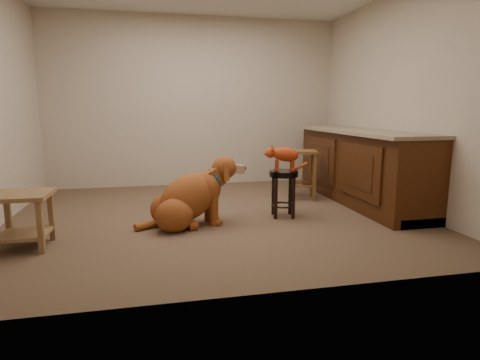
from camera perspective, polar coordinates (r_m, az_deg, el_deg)
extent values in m
cube|color=brown|center=(4.59, -3.52, -5.10)|extent=(4.50, 4.00, 0.01)
cube|color=#C1B19B|center=(6.42, -6.48, 10.92)|extent=(4.50, 0.04, 2.60)
cube|color=#C1B19B|center=(2.48, 3.54, 12.29)|extent=(4.50, 0.04, 2.60)
cube|color=#C1B19B|center=(5.27, 21.70, 10.46)|extent=(0.04, 4.00, 2.60)
cube|color=#44210C|center=(5.42, 16.72, 1.69)|extent=(0.60, 2.50, 0.90)
cube|color=gray|center=(5.36, 16.69, 6.66)|extent=(0.70, 2.56, 0.04)
cube|color=black|center=(5.51, 16.87, -2.41)|extent=(0.52, 2.50, 0.10)
cube|color=#44210C|center=(4.79, 16.66, 1.23)|extent=(0.02, 0.90, 0.62)
cube|color=#44210C|center=(5.76, 11.38, 2.91)|extent=(0.02, 0.90, 0.62)
cube|color=#371A09|center=(4.78, 16.53, 1.23)|extent=(0.02, 0.60, 0.40)
cube|color=#371A09|center=(5.76, 11.27, 2.90)|extent=(0.02, 0.60, 0.40)
cylinder|color=black|center=(4.64, 7.14, -2.07)|extent=(0.04, 0.04, 0.46)
cylinder|color=black|center=(4.61, 4.75, -2.11)|extent=(0.04, 0.04, 0.46)
cylinder|color=black|center=(4.45, 7.61, -2.60)|extent=(0.04, 0.04, 0.46)
cylinder|color=black|center=(4.42, 5.12, -2.64)|extent=(0.04, 0.04, 0.46)
torus|color=black|center=(4.55, 6.13, -3.55)|extent=(0.31, 0.31, 0.02)
cylinder|color=black|center=(4.48, 6.22, 0.93)|extent=(0.32, 0.32, 0.06)
cube|color=brown|center=(5.62, 10.18, 0.80)|extent=(0.05, 0.05, 0.62)
cube|color=brown|center=(5.59, 7.29, 0.83)|extent=(0.05, 0.05, 0.62)
cube|color=brown|center=(5.34, 10.54, 0.31)|extent=(0.05, 0.05, 0.62)
cube|color=brown|center=(5.31, 7.51, 0.34)|extent=(0.05, 0.05, 0.62)
cube|color=brown|center=(5.42, 8.97, 4.00)|extent=(0.44, 0.44, 0.04)
cube|color=olive|center=(4.10, -25.24, -4.68)|extent=(0.05, 0.05, 0.46)
cube|color=olive|center=(4.20, -30.08, -4.74)|extent=(0.05, 0.05, 0.46)
cube|color=olive|center=(3.76, -26.53, -6.07)|extent=(0.05, 0.05, 0.46)
cube|color=olive|center=(3.92, -28.71, -1.90)|extent=(0.48, 0.48, 0.04)
cube|color=olive|center=(4.00, -28.29, -6.75)|extent=(0.41, 0.41, 0.03)
ellipsoid|color=brown|center=(4.30, -10.17, -4.10)|extent=(0.42, 0.37, 0.34)
ellipsoid|color=brown|center=(4.03, -9.33, -5.02)|extent=(0.42, 0.37, 0.34)
cylinder|color=brown|center=(4.39, -7.84, -5.34)|extent=(0.10, 0.12, 0.11)
cylinder|color=brown|center=(4.09, -6.71, -6.47)|extent=(0.10, 0.12, 0.11)
ellipsoid|color=brown|center=(4.17, -7.37, -2.48)|extent=(0.84, 0.53, 0.70)
ellipsoid|color=brown|center=(4.21, -4.72, -1.12)|extent=(0.34, 0.37, 0.35)
cylinder|color=brown|center=(4.35, -4.53, -3.21)|extent=(0.10, 0.10, 0.41)
cylinder|color=brown|center=(4.17, -3.72, -3.78)|extent=(0.10, 0.10, 0.41)
sphere|color=brown|center=(4.41, -4.09, -5.42)|extent=(0.11, 0.11, 0.11)
sphere|color=brown|center=(4.23, -3.27, -6.07)|extent=(0.11, 0.11, 0.11)
cylinder|color=brown|center=(4.22, -3.63, 0.39)|extent=(0.28, 0.22, 0.26)
ellipsoid|color=brown|center=(4.24, -2.26, 1.77)|extent=(0.30, 0.27, 0.25)
cube|color=tan|center=(4.29, -0.51, 1.59)|extent=(0.19, 0.12, 0.11)
sphere|color=black|center=(4.32, 0.48, 1.72)|extent=(0.06, 0.06, 0.06)
cube|color=brown|center=(4.34, -3.04, 1.53)|extent=(0.06, 0.07, 0.18)
cube|color=brown|center=(4.13, -2.01, 1.10)|extent=(0.06, 0.07, 0.18)
torus|color=#0A4752|center=(4.22, -3.62, 0.25)|extent=(0.18, 0.25, 0.21)
cylinder|color=#D8BF4C|center=(4.25, -2.93, -0.70)|extent=(0.01, 0.05, 0.05)
cylinder|color=brown|center=(4.21, -12.74, -6.23)|extent=(0.32, 0.22, 0.08)
ellipsoid|color=#A73310|center=(4.46, 6.48, 3.64)|extent=(0.33, 0.19, 0.20)
cylinder|color=#A73310|center=(4.50, 5.18, 2.15)|extent=(0.03, 0.03, 0.12)
sphere|color=#A73310|center=(4.50, 5.18, 1.56)|extent=(0.04, 0.04, 0.04)
cylinder|color=#A73310|center=(4.41, 5.35, 2.00)|extent=(0.03, 0.03, 0.12)
sphere|color=#A73310|center=(4.42, 5.34, 1.40)|extent=(0.04, 0.04, 0.04)
cylinder|color=#A73310|center=(4.53, 7.32, 2.16)|extent=(0.03, 0.03, 0.12)
sphere|color=#A73310|center=(4.53, 7.30, 1.57)|extent=(0.04, 0.04, 0.04)
cylinder|color=#A73310|center=(4.44, 7.52, 2.01)|extent=(0.03, 0.03, 0.12)
sphere|color=#A73310|center=(4.45, 7.50, 1.41)|extent=(0.04, 0.04, 0.04)
sphere|color=#A73310|center=(4.43, 4.38, 3.89)|extent=(0.11, 0.11, 0.11)
sphere|color=#A73310|center=(4.42, 3.76, 3.75)|extent=(0.04, 0.04, 0.04)
sphere|color=brown|center=(4.42, 3.53, 3.75)|extent=(0.02, 0.02, 0.02)
cone|color=#A73310|center=(4.46, 4.47, 4.73)|extent=(0.06, 0.06, 0.05)
cone|color=#C66B60|center=(4.46, 4.44, 4.68)|extent=(0.03, 0.03, 0.03)
cone|color=#A73310|center=(4.39, 4.60, 4.64)|extent=(0.06, 0.06, 0.05)
cone|color=#C66B60|center=(4.39, 4.57, 4.60)|extent=(0.03, 0.03, 0.03)
cylinder|color=#A73310|center=(4.55, 8.32, 1.76)|extent=(0.24, 0.10, 0.11)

